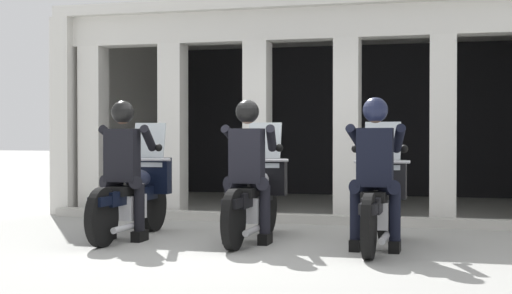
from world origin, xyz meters
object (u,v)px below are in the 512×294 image
police_officer_left (123,158)px  motorcycle_right (378,201)px  police_officer_right (375,160)px  police_officer_center (248,159)px  motorcycle_center (255,196)px  motorcycle_left (134,195)px

police_officer_left → motorcycle_right: 2.89m
police_officer_left → police_officer_right: size_ratio=1.00×
motorcycle_right → police_officer_right: size_ratio=1.29×
motorcycle_right → police_officer_left: bearing=-171.0°
police_officer_center → motorcycle_right: size_ratio=0.78×
motorcycle_center → motorcycle_right: (1.42, -0.20, 0.00)m
police_officer_left → police_officer_center: same height
motorcycle_left → motorcycle_right: 2.84m
motorcycle_center → police_officer_right: bearing=-19.1°
police_officer_left → police_officer_center: size_ratio=1.00×
motorcycle_center → police_officer_center: police_officer_center is taller
police_officer_left → motorcycle_center: size_ratio=0.78×
police_officer_right → motorcycle_left: bearing=177.6°
police_officer_center → police_officer_right: size_ratio=1.00×
police_officer_left → police_officer_center: (1.42, 0.15, 0.00)m
motorcycle_center → police_officer_center: bearing=-90.7°
motorcycle_left → police_officer_right: (2.84, -0.33, 0.44)m
police_officer_right → motorcycle_right: bearing=94.0°
motorcycle_right → motorcycle_center: bearing=176.3°
motorcycle_right → police_officer_right: (-0.00, -0.28, 0.44)m
motorcycle_right → police_officer_right: bearing=-86.0°
police_officer_left → police_officer_right: same height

